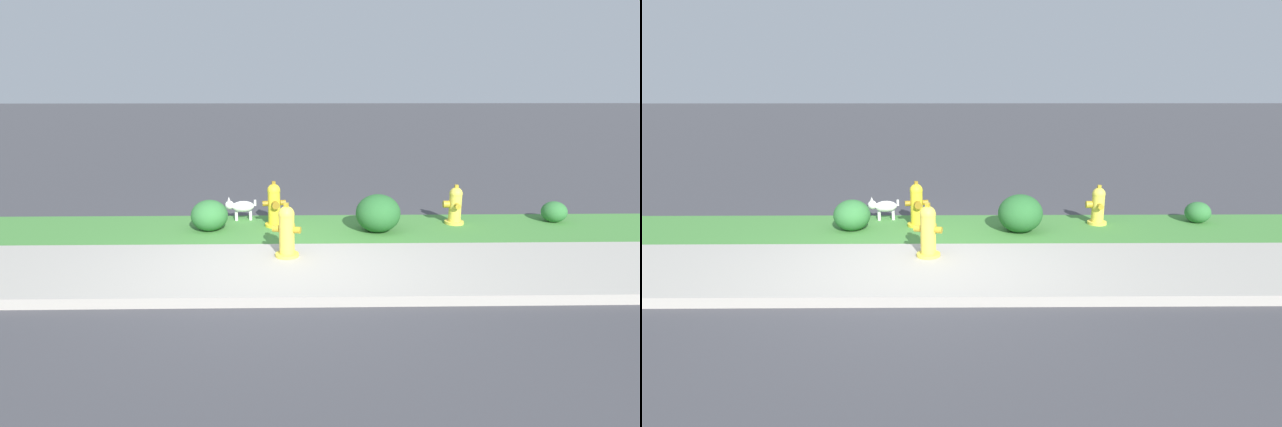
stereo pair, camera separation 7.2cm
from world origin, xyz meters
The scene contains 11 objects.
ground_plane centered at (0.00, 0.00, 0.00)m, with size 120.00×120.00×0.00m, color #424247.
sidewalk_pavement centered at (0.00, 0.00, 0.01)m, with size 18.00×2.00×0.01m, color #ADA89E.
grass_verge centered at (0.00, 1.84, 0.00)m, with size 18.00×1.68×0.01m, color #47893D.
street_curb centered at (0.00, -1.08, 0.06)m, with size 18.00×0.16×0.12m, color #ADA89E.
fire_hydrant_far_end centered at (-0.23, 1.98, 0.36)m, with size 0.39×0.37×0.76m.
fire_hydrant_by_grass_verge centered at (0.05, 0.46, 0.36)m, with size 0.40×0.38×0.76m.
fire_hydrant_mid_block centered at (2.79, 2.08, 0.32)m, with size 0.36×0.39×0.67m.
small_white_dog centered at (-0.84, 2.40, 0.23)m, with size 0.54×0.24×0.40m.
shrub_bush_far_verge centered at (1.44, 1.64, 0.30)m, with size 0.71×0.71×0.60m.
shrub_bush_near_lamp centered at (4.53, 2.16, 0.18)m, with size 0.42×0.42×0.36m.
shrub_bush_mid_verge centered at (-1.25, 1.76, 0.25)m, with size 0.59×0.59×0.50m.
Camera 1 is at (0.37, -6.00, 2.27)m, focal length 28.00 mm.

